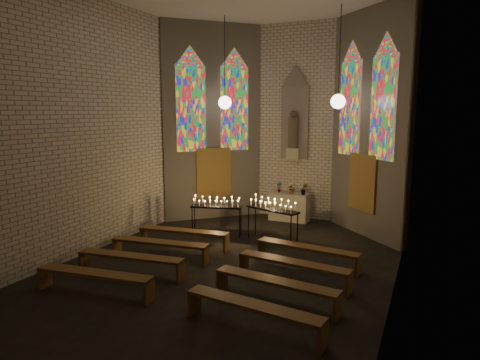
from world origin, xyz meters
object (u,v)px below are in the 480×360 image
(votive_stand_right, at_px, (272,206))
(aisle_flower_pot, at_px, (263,238))
(altar, at_px, (289,207))
(votive_stand_left, at_px, (216,204))

(votive_stand_right, bearing_deg, aisle_flower_pot, -93.70)
(altar, distance_m, aisle_flower_pot, 3.07)
(votive_stand_left, relative_size, votive_stand_right, 0.94)
(aisle_flower_pot, xyz_separation_m, votive_stand_right, (0.16, 0.39, 0.89))
(votive_stand_left, height_order, votive_stand_right, votive_stand_right)
(altar, height_order, aisle_flower_pot, altar)
(altar, distance_m, votive_stand_right, 2.74)
(votive_stand_left, bearing_deg, aisle_flower_pot, -25.32)
(aisle_flower_pot, height_order, votive_stand_right, votive_stand_right)
(aisle_flower_pot, distance_m, votive_stand_left, 1.89)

